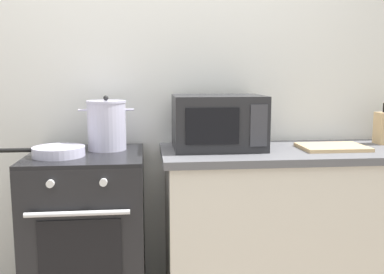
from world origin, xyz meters
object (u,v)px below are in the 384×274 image
frying_pan (57,151)px  microwave (218,122)px  stove (89,237)px  cutting_board (332,147)px  stock_pot (107,125)px

frying_pan → microwave: size_ratio=0.93×
frying_pan → microwave: (0.85, 0.14, 0.12)m
stove → microwave: (0.72, 0.08, 0.61)m
stove → frying_pan: frying_pan is taller
microwave → cutting_board: bearing=-7.0°
stove → stock_pot: size_ratio=3.05×
stock_pot → frying_pan: bearing=-143.7°
stove → cutting_board: bearing=0.0°
stock_pot → microwave: same height
stock_pot → frying_pan: size_ratio=0.65×
microwave → stove: bearing=-173.7°
microwave → cutting_board: 0.66m
stock_pot → frying_pan: stock_pot is taller
stock_pot → stove: bearing=-132.6°
stove → frying_pan: size_ratio=1.98×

